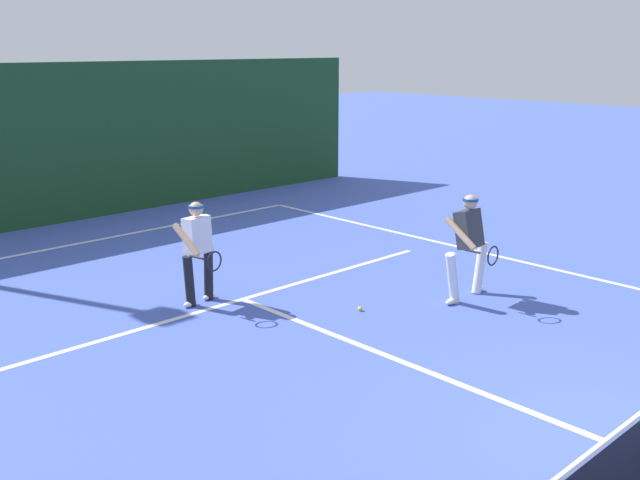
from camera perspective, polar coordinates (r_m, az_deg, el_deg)
The scene contains 7 objects.
court_line_baseline_far at distance 15.20m, azimuth -17.17°, elevation -0.04°, with size 9.69×0.10×0.01m, color white.
court_line_service at distance 11.27m, azimuth -6.01°, elevation -4.58°, with size 7.90×0.10×0.01m, color white.
court_line_centre at distance 9.09m, azimuth 6.87°, elevation -9.53°, with size 0.10×6.40×0.01m, color white.
player_near at distance 11.22m, azimuth 11.46°, elevation -0.18°, with size 1.06×0.89×1.61m.
player_far at distance 10.95m, azimuth -9.44°, elevation -0.67°, with size 0.67×0.89×1.55m.
tennis_ball at distance 10.74m, azimuth 3.13°, elevation -5.35°, with size 0.07×0.07×0.07m, color #D1E033.
back_fence_windscreen at distance 16.60m, azimuth -20.64°, elevation 6.88°, with size 17.44×0.12×3.40m, color #1A4221.
Camera 1 is at (-6.45, -2.00, 3.74)m, focal length 41.24 mm.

